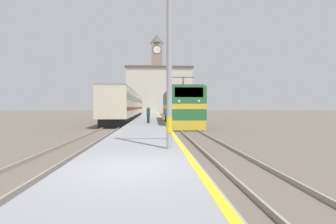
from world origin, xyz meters
name	(u,v)px	position (x,y,z in m)	size (l,w,h in m)	color
ground_plane	(149,121)	(0.00, 30.00, 0.00)	(200.00, 200.00, 0.00)	#60564C
platform	(149,121)	(0.00, 25.00, 0.21)	(3.72, 140.00, 0.42)	gray
rail_track_near	(177,123)	(3.44, 25.00, 0.03)	(2.83, 140.00, 0.16)	#60564C
rail_track_far	(122,123)	(-3.25, 25.00, 0.03)	(2.83, 140.00, 0.16)	#60564C
locomotive_train	(179,107)	(3.44, 22.31, 1.99)	(2.92, 16.86, 4.88)	black
passenger_train	(128,105)	(-3.25, 32.99, 2.20)	(2.92, 33.27, 4.10)	black
catenary_mast	(172,33)	(1.29, 2.93, 4.79)	(2.56, 0.23, 8.55)	#9E9EA3
person_on_platform	(148,114)	(0.08, 18.45, 1.28)	(0.34, 0.34, 1.65)	#23232D
clock_tower	(157,71)	(1.74, 79.14, 13.66)	(4.34, 4.34, 25.84)	gray
station_building	(159,91)	(2.31, 72.05, 6.86)	(19.60, 9.43, 13.68)	beige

